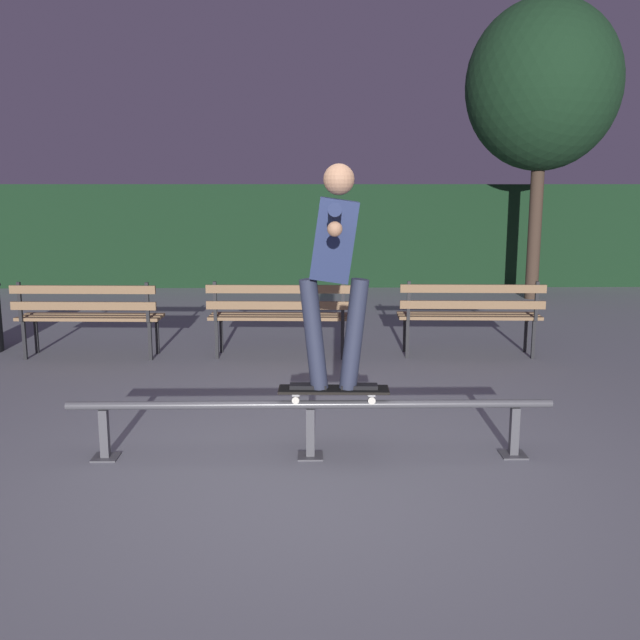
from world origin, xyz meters
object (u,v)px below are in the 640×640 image
(park_bench_right_center, at_px, (470,310))
(grind_rail, at_px, (310,414))
(skateboard, at_px, (334,390))
(skateboarder, at_px, (335,258))
(park_bench_left_center, at_px, (280,311))
(park_bench_leftmost, at_px, (88,311))
(tree_far_right, at_px, (543,86))

(park_bench_right_center, bearing_deg, grind_rail, -120.97)
(skateboard, bearing_deg, grind_rail, -180.00)
(skateboard, xyz_separation_m, skateboarder, (0.00, -0.00, 0.94))
(skateboarder, height_order, park_bench_left_center, skateboarder)
(skateboarder, height_order, park_bench_leftmost, skateboarder)
(park_bench_leftmost, relative_size, park_bench_left_center, 1.00)
(skateboard, relative_size, skateboarder, 0.50)
(skateboard, bearing_deg, park_bench_leftmost, 131.15)
(skateboarder, xyz_separation_m, park_bench_left_center, (-0.50, 3.01, -0.89))
(grind_rail, bearing_deg, park_bench_leftmost, 129.31)
(grind_rail, xyz_separation_m, skateboarder, (0.17, -0.00, 1.11))
(park_bench_right_center, distance_m, tree_far_right, 5.51)
(tree_far_right, bearing_deg, grind_rail, -117.92)
(skateboard, bearing_deg, park_bench_left_center, 99.34)
(skateboard, height_order, skateboarder, skateboarder)
(skateboarder, distance_m, park_bench_leftmost, 4.10)
(grind_rail, relative_size, skateboard, 4.39)
(skateboarder, distance_m, tree_far_right, 8.33)
(park_bench_leftmost, bearing_deg, park_bench_right_center, 0.00)
(skateboarder, xyz_separation_m, tree_far_right, (3.65, 7.20, 2.07))
(grind_rail, height_order, tree_far_right, tree_far_right)
(skateboard, height_order, park_bench_left_center, park_bench_left_center)
(park_bench_left_center, xyz_separation_m, park_bench_right_center, (2.14, 0.00, 0.00))
(skateboarder, bearing_deg, park_bench_right_center, 61.45)
(tree_far_right, bearing_deg, skateboard, -116.88)
(park_bench_left_center, relative_size, tree_far_right, 0.33)
(park_bench_right_center, bearing_deg, tree_far_right, 64.39)
(tree_far_right, bearing_deg, park_bench_left_center, -134.71)
(park_bench_left_center, height_order, tree_far_right, tree_far_right)
(park_bench_right_center, height_order, tree_far_right, tree_far_right)
(park_bench_leftmost, bearing_deg, tree_far_right, 33.69)
(park_bench_left_center, distance_m, tree_far_right, 6.60)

